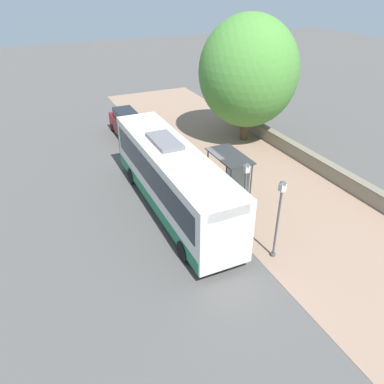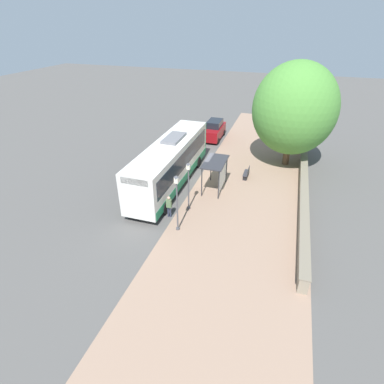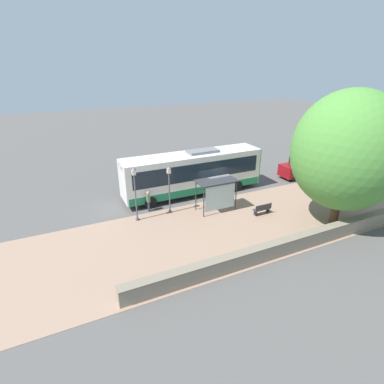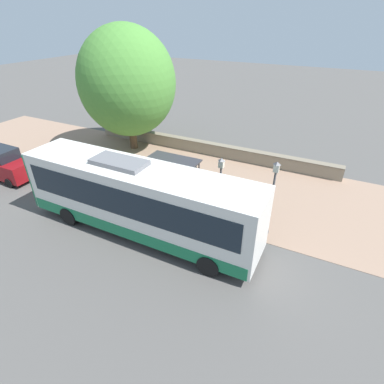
{
  "view_description": "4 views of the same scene",
  "coord_description": "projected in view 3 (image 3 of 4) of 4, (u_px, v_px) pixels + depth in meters",
  "views": [
    {
      "loc": [
        8.31,
        17.61,
        11.4
      ],
      "look_at": [
        0.96,
        1.63,
        1.07
      ],
      "focal_mm": 35.0,
      "sensor_mm": 36.0,
      "label": 1
    },
    {
      "loc": [
        -6.47,
        21.6,
        12.08
      ],
      "look_at": [
        -0.66,
        3.54,
        0.98
      ],
      "focal_mm": 28.0,
      "sensor_mm": 36.0,
      "label": 2
    },
    {
      "loc": [
        -19.8,
        11.49,
        10.48
      ],
      "look_at": [
        -0.58,
        2.43,
        1.34
      ],
      "focal_mm": 28.0,
      "sensor_mm": 36.0,
      "label": 3
    },
    {
      "loc": [
        11.65,
        8.92,
        9.62
      ],
      "look_at": [
        -0.23,
        2.95,
        1.67
      ],
      "focal_mm": 28.0,
      "sensor_mm": 36.0,
      "label": 4
    }
  ],
  "objects": [
    {
      "name": "bus",
      "position": [
        193.0,
        172.0,
        25.47
      ],
      "size": [
        2.65,
        12.12,
        3.82
      ],
      "color": "silver",
      "rests_on": "ground"
    },
    {
      "name": "ground_plane",
      "position": [
        215.0,
        199.0,
        25.09
      ],
      "size": [
        120.0,
        120.0,
        0.0
      ],
      "primitive_type": "plane",
      "color": "#514F4C",
      "rests_on": "ground"
    },
    {
      "name": "street_lamp_near",
      "position": [
        169.0,
        186.0,
        21.98
      ],
      "size": [
        0.28,
        0.28,
        3.69
      ],
      "color": "#4C4C51",
      "rests_on": "ground"
    },
    {
      "name": "bus_shelter",
      "position": [
        217.0,
        186.0,
        22.37
      ],
      "size": [
        1.62,
        3.06,
        2.47
      ],
      "color": "#2D2D33",
      "rests_on": "ground"
    },
    {
      "name": "street_lamp_far",
      "position": [
        135.0,
        190.0,
        20.81
      ],
      "size": [
        0.28,
        0.28,
        4.0
      ],
      "color": "#4C4C51",
      "rests_on": "ground"
    },
    {
      "name": "stone_wall",
      "position": [
        286.0,
        246.0,
        17.79
      ],
      "size": [
        0.6,
        20.0,
        0.98
      ],
      "color": "gray",
      "rests_on": "ground"
    },
    {
      "name": "bench",
      "position": [
        262.0,
        209.0,
        22.4
      ],
      "size": [
        0.4,
        1.44,
        0.88
      ],
      "color": "#333338",
      "rests_on": "ground"
    },
    {
      "name": "sidewalk_plaza",
      "position": [
        246.0,
        223.0,
        21.35
      ],
      "size": [
        9.0,
        44.0,
        0.02
      ],
      "color": "#937560",
      "rests_on": "ground"
    },
    {
      "name": "parked_car_behind_bus",
      "position": [
        301.0,
        167.0,
        29.76
      ],
      "size": [
        1.84,
        4.42,
        2.1
      ],
      "color": "maroon",
      "rests_on": "ground"
    },
    {
      "name": "shade_tree",
      "position": [
        348.0,
        151.0,
        19.54
      ],
      "size": [
        7.23,
        7.23,
        9.19
      ],
      "color": "brown",
      "rests_on": "ground"
    },
    {
      "name": "pedestrian",
      "position": [
        148.0,
        200.0,
        22.74
      ],
      "size": [
        0.34,
        0.22,
        1.65
      ],
      "color": "#2D3347",
      "rests_on": "ground"
    }
  ]
}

